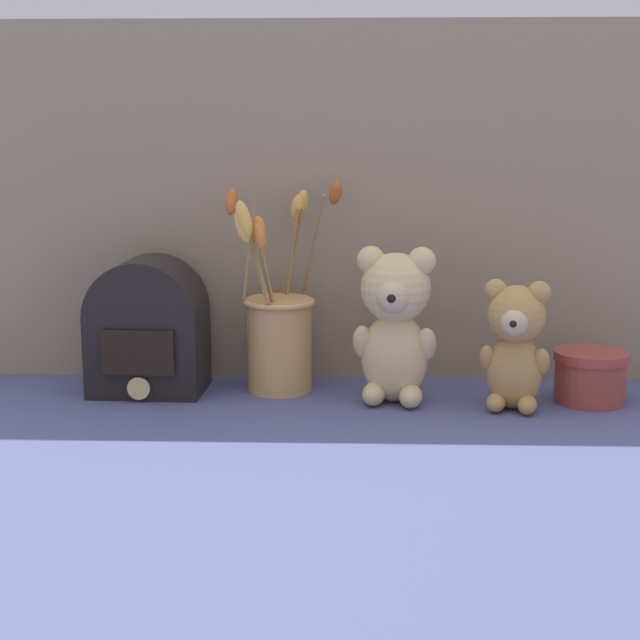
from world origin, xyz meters
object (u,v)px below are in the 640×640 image
vintage_radio (148,330)px  teddy_bear_medium (515,343)px  teddy_bear_large (395,322)px  flower_vase (279,330)px  decorative_tin_tall (590,376)px

vintage_radio → teddy_bear_medium: bearing=-8.2°
teddy_bear_large → vintage_radio: bearing=172.9°
teddy_bear_medium → flower_vase: flower_vase is taller
vintage_radio → flower_vase: bearing=3.0°
teddy_bear_medium → flower_vase: size_ratio=0.58×
teddy_bear_medium → decorative_tin_tall: 0.14m
teddy_bear_medium → decorative_tin_tall: teddy_bear_medium is taller
teddy_bear_medium → vintage_radio: (-0.55, 0.08, -0.00)m
decorative_tin_tall → flower_vase: bearing=174.1°
flower_vase → decorative_tin_tall: bearing=-5.9°
teddy_bear_large → decorative_tin_tall: size_ratio=2.11×
teddy_bear_medium → vintage_radio: size_ratio=0.91×
flower_vase → vintage_radio: (-0.20, -0.01, 0.00)m
decorative_tin_tall → teddy_bear_medium: bearing=-161.2°
teddy_bear_large → flower_vase: flower_vase is taller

